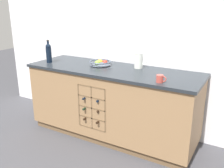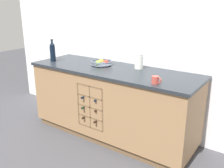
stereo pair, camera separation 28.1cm
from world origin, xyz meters
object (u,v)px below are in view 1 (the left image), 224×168
object	(u,v)px
fruit_bowl	(100,63)
standing_wine_bottle	(49,53)
white_pitcher	(139,60)
ceramic_mug	(160,79)

from	to	relation	value
fruit_bowl	standing_wine_bottle	world-z (taller)	standing_wine_bottle
fruit_bowl	white_pitcher	distance (m)	0.52
fruit_bowl	ceramic_mug	bearing A→B (deg)	-18.38
ceramic_mug	standing_wine_bottle	size ratio (longest dim) A/B	0.35
white_pitcher	ceramic_mug	world-z (taller)	white_pitcher
ceramic_mug	white_pitcher	bearing A→B (deg)	134.70
fruit_bowl	standing_wine_bottle	distance (m)	0.75
white_pitcher	ceramic_mug	size ratio (longest dim) A/B	1.79
white_pitcher	standing_wine_bottle	size ratio (longest dim) A/B	0.63
fruit_bowl	ceramic_mug	world-z (taller)	fruit_bowl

